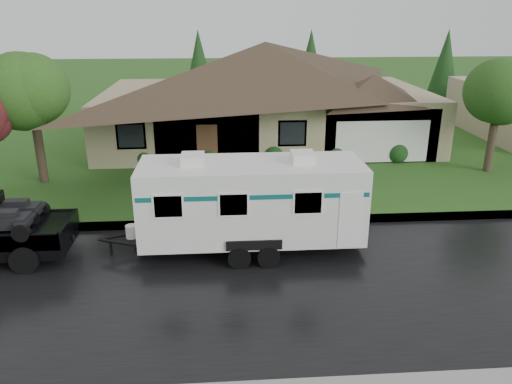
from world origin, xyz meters
TOP-DOWN VIEW (x-y plane):
  - ground at (0.00, 0.00)m, footprint 140.00×140.00m
  - road at (0.00, -2.00)m, footprint 140.00×8.00m
  - curb at (0.00, 2.25)m, footprint 140.00×0.50m
  - lawn at (0.00, 15.00)m, footprint 140.00×26.00m
  - house_main at (2.29, 13.84)m, footprint 19.44×10.80m
  - tree_left_green at (-8.52, 7.28)m, footprint 3.35×3.35m
  - tree_right_green at (12.07, 7.35)m, footprint 3.10×3.10m
  - shrub_row at (2.00, 9.30)m, footprint 13.60×1.00m
  - travel_trailer at (0.34, 0.10)m, footprint 7.33×2.58m

SIDE VIEW (x-z plane):
  - ground at x=0.00m, z-range 0.00..0.00m
  - road at x=0.00m, z-range 0.00..0.01m
  - curb at x=0.00m, z-range 0.00..0.15m
  - lawn at x=0.00m, z-range 0.00..0.15m
  - shrub_row at x=2.00m, z-range 0.15..1.15m
  - travel_trailer at x=0.34m, z-range 0.10..3.39m
  - house_main at x=2.29m, z-range 0.14..7.04m
  - tree_right_green at x=12.07m, z-range 1.14..6.27m
  - tree_left_green at x=-8.52m, z-range 1.22..6.77m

